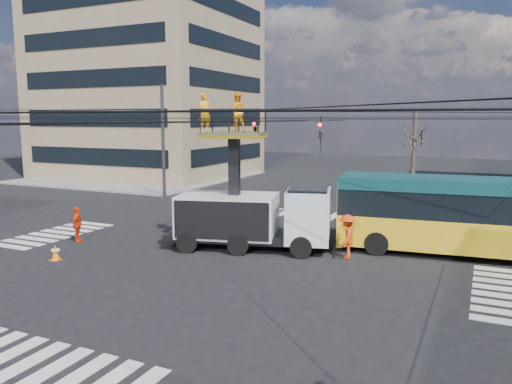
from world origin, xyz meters
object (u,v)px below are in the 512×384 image
(worker_ground, at_px, (77,224))
(city_bus, at_px, (477,215))
(traffic_cone, at_px, (56,252))
(flagger, at_px, (347,237))
(utility_truck, at_px, (253,200))

(worker_ground, bearing_deg, city_bus, -97.44)
(traffic_cone, bearing_deg, flagger, 26.15)
(worker_ground, height_order, flagger, flagger)
(utility_truck, distance_m, worker_ground, 8.24)
(worker_ground, bearing_deg, traffic_cone, -176.32)
(traffic_cone, height_order, worker_ground, worker_ground)
(utility_truck, xyz_separation_m, flagger, (4.10, 0.19, -1.24))
(utility_truck, height_order, worker_ground, utility_truck)
(city_bus, distance_m, traffic_cone, 17.07)
(city_bus, bearing_deg, utility_truck, -168.67)
(city_bus, height_order, traffic_cone, city_bus)
(utility_truck, distance_m, flagger, 4.29)
(flagger, bearing_deg, utility_truck, -95.20)
(city_bus, height_order, worker_ground, city_bus)
(traffic_cone, height_order, flagger, flagger)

